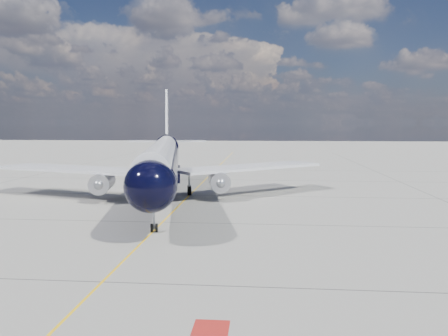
# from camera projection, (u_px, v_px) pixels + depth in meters

# --- Properties ---
(ground) EXTENTS (320.00, 320.00, 0.00)m
(ground) POSITION_uv_depth(u_px,v_px,m) (196.00, 189.00, 59.39)
(ground) COLOR gray
(ground) RESTS_ON ground
(taxiway_centerline) EXTENTS (0.16, 160.00, 0.01)m
(taxiway_centerline) POSITION_uv_depth(u_px,v_px,m) (190.00, 195.00, 54.44)
(taxiway_centerline) COLOR yellow
(taxiway_centerline) RESTS_ON ground
(red_marking) EXTENTS (1.60, 1.60, 0.01)m
(red_marking) POSITION_uv_depth(u_px,v_px,m) (211.00, 328.00, 19.17)
(red_marking) COLOR maroon
(red_marking) RESTS_ON ground
(main_airliner) EXTENTS (40.91, 50.38, 14.64)m
(main_airliner) POSITION_uv_depth(u_px,v_px,m) (162.00, 159.00, 53.78)
(main_airliner) COLOR black
(main_airliner) RESTS_ON ground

